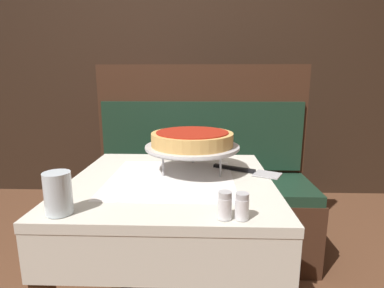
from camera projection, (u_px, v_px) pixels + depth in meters
The scene contains 11 objects.
dining_table_front at pixel (172, 206), 1.13m from camera, with size 0.73×0.73×0.75m.
dining_table_rear at pixel (154, 137), 2.53m from camera, with size 0.59×0.59×0.75m.
booth_bench at pixel (201, 201), 1.91m from camera, with size 1.36×0.50×1.20m.
back_wall_panel at pixel (190, 69), 2.79m from camera, with size 6.00×0.04×2.40m, color black.
pizza_pan_stand at pixel (192, 148), 1.17m from camera, with size 0.37×0.37×0.11m.
deep_dish_pizza at pixel (192, 139), 1.16m from camera, with size 0.32×0.32×0.05m.
pizza_server at pixel (248, 171), 1.18m from camera, with size 0.26×0.17×0.01m.
water_glass_near at pixel (58, 193), 0.80m from camera, with size 0.07×0.07×0.12m.
salt_shaker at pixel (225, 205), 0.77m from camera, with size 0.04×0.04×0.07m.
pepper_shaker at pixel (242, 206), 0.77m from camera, with size 0.04×0.04×0.07m.
condiment_caddy at pixel (146, 118), 2.51m from camera, with size 0.14×0.14×0.17m.
Camera 1 is at (0.11, -1.05, 1.10)m, focal length 28.00 mm.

